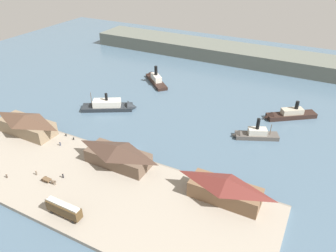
% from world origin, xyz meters
% --- Properties ---
extents(ground_plane, '(320.00, 320.00, 0.00)m').
position_xyz_m(ground_plane, '(0.00, 0.00, 0.00)').
color(ground_plane, slate).
extents(quay_promenade, '(110.00, 36.00, 1.20)m').
position_xyz_m(quay_promenade, '(0.00, -22.00, 0.60)').
color(quay_promenade, '#9E9384').
rests_on(quay_promenade, ground).
extents(seawall_edge, '(110.00, 0.80, 1.00)m').
position_xyz_m(seawall_edge, '(0.00, -3.60, 0.50)').
color(seawall_edge, gray).
rests_on(seawall_edge, ground).
extents(ferry_shed_west_terminal, '(22.23, 9.25, 7.63)m').
position_xyz_m(ferry_shed_west_terminal, '(-40.59, -9.65, 5.07)').
color(ferry_shed_west_terminal, '#847056').
rests_on(ferry_shed_west_terminal, quay_promenade).
extents(ferry_shed_customs_shed, '(21.61, 9.15, 7.09)m').
position_xyz_m(ferry_shed_customs_shed, '(0.98, -9.73, 4.80)').
color(ferry_shed_customs_shed, brown).
rests_on(ferry_shed_customs_shed, quay_promenade).
extents(ferry_shed_central_terminal, '(20.55, 8.05, 7.39)m').
position_xyz_m(ferry_shed_central_terminal, '(37.36, -9.52, 4.95)').
color(ferry_shed_central_terminal, brown).
rests_on(ferry_shed_central_terminal, quay_promenade).
extents(street_tram, '(10.67, 2.65, 4.35)m').
position_xyz_m(street_tram, '(1.40, -35.27, 3.74)').
color(street_tram, '#4C381E').
rests_on(street_tram, quay_promenade).
extents(horse_cart, '(5.64, 1.61, 1.87)m').
position_xyz_m(horse_cart, '(-12.34, -27.32, 2.12)').
color(horse_cart, brown).
rests_on(horse_cart, quay_promenade).
extents(pedestrian_near_cart, '(0.43, 0.43, 1.73)m').
position_xyz_m(pedestrian_near_cart, '(-18.60, -26.47, 1.99)').
color(pedestrian_near_cart, '#6B5B4C').
rests_on(pedestrian_near_cart, quay_promenade).
extents(pedestrian_at_waters_edge, '(0.43, 0.43, 1.72)m').
position_xyz_m(pedestrian_at_waters_edge, '(-23.71, -10.65, 1.99)').
color(pedestrian_at_waters_edge, '#33384C').
rests_on(pedestrian_at_waters_edge, quay_promenade).
extents(pedestrian_near_east_shed, '(0.39, 0.39, 1.59)m').
position_xyz_m(pedestrian_near_east_shed, '(-25.70, -31.73, 1.93)').
color(pedestrian_near_east_shed, '#4C3D33').
rests_on(pedestrian_near_east_shed, quay_promenade).
extents(pedestrian_standing_center, '(0.44, 0.44, 1.77)m').
position_xyz_m(pedestrian_standing_center, '(-6.42, -33.42, 2.01)').
color(pedestrian_standing_center, '#6B5B4C').
rests_on(pedestrian_standing_center, quay_promenade).
extents(pedestrian_near_west_shed, '(0.44, 0.44, 1.77)m').
position_xyz_m(pedestrian_near_west_shed, '(-10.16, -23.65, 2.01)').
color(pedestrian_near_west_shed, '#232328').
rests_on(pedestrian_near_west_shed, quay_promenade).
extents(mooring_post_center_west, '(0.44, 0.44, 0.90)m').
position_xyz_m(mooring_post_center_west, '(-26.34, -4.89, 1.65)').
color(mooring_post_center_west, black).
rests_on(mooring_post_center_west, quay_promenade).
extents(mooring_post_center_east, '(0.44, 0.44, 0.90)m').
position_xyz_m(mooring_post_center_east, '(-22.12, -5.48, 1.65)').
color(mooring_post_center_east, black).
rests_on(mooring_post_center_east, quay_promenade).
extents(ferry_mid_harbor, '(20.27, 19.03, 10.60)m').
position_xyz_m(ferry_mid_harbor, '(-23.95, 58.53, 1.53)').
color(ferry_mid_harbor, black).
rests_on(ferry_mid_harbor, ground).
extents(ferry_outer_harbor, '(21.05, 17.06, 8.64)m').
position_xyz_m(ferry_outer_harbor, '(44.37, 49.85, 1.51)').
color(ferry_outer_harbor, black).
rests_on(ferry_outer_harbor, ground).
extents(ferry_near_quay, '(23.68, 17.01, 10.11)m').
position_xyz_m(ferry_near_quay, '(-24.75, 22.99, 1.55)').
color(ferry_near_quay, '#23282D').
rests_on(ferry_near_quay, ground).
extents(ferry_approaching_east, '(17.62, 11.11, 9.46)m').
position_xyz_m(ferry_approaching_east, '(35.59, 28.23, 1.47)').
color(ferry_approaching_east, '#514C47').
rests_on(ferry_approaching_east, ground).
extents(far_headland, '(180.00, 24.00, 8.00)m').
position_xyz_m(far_headland, '(0.00, 110.00, 4.00)').
color(far_headland, '#60665B').
rests_on(far_headland, ground).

